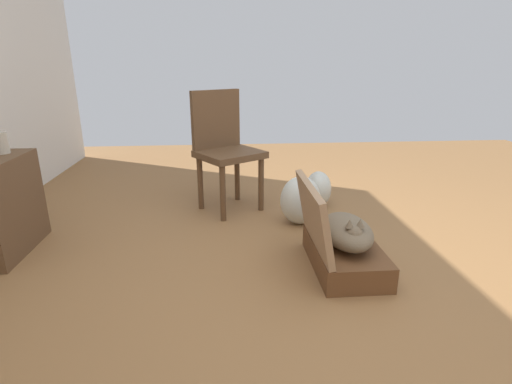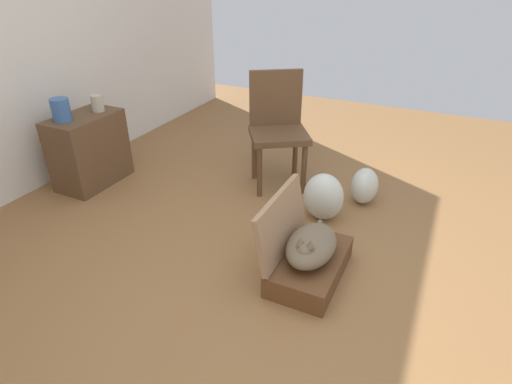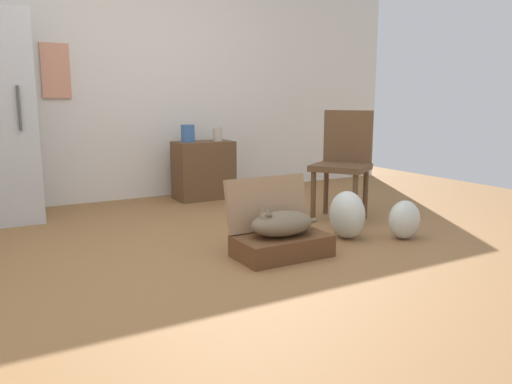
{
  "view_description": "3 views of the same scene",
  "coord_description": "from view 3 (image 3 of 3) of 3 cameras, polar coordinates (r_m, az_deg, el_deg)",
  "views": [
    {
      "loc": [
        -1.73,
        0.45,
        1.12
      ],
      "look_at": [
        0.09,
        0.3,
        0.51
      ],
      "focal_mm": 27.28,
      "sensor_mm": 36.0,
      "label": 1
    },
    {
      "loc": [
        -1.7,
        -0.78,
        1.67
      ],
      "look_at": [
        0.5,
        0.28,
        0.32
      ],
      "focal_mm": 29.33,
      "sensor_mm": 36.0,
      "label": 2
    },
    {
      "loc": [
        -1.53,
        -2.92,
        1.03
      ],
      "look_at": [
        0.36,
        0.39,
        0.32
      ],
      "focal_mm": 35.61,
      "sensor_mm": 36.0,
      "label": 3
    }
  ],
  "objects": [
    {
      "name": "wall_back",
      "position": [
        5.41,
        -13.66,
        13.12
      ],
      "size": [
        6.4,
        0.15,
        2.6
      ],
      "color": "silver",
      "rests_on": "ground"
    },
    {
      "name": "suitcase_lid",
      "position": [
        3.45,
        1.25,
        -1.25
      ],
      "size": [
        0.61,
        0.1,
        0.36
      ],
      "primitive_type": "cube",
      "rotation": [
        1.38,
        0.0,
        0.0
      ],
      "color": "#9B7756",
      "rests_on": "suitcase_base"
    },
    {
      "name": "plastic_bag_clear",
      "position": [
        3.9,
        16.31,
        -3.0
      ],
      "size": [
        0.25,
        0.21,
        0.29
      ],
      "primitive_type": "ellipsoid",
      "color": "silver",
      "rests_on": "ground"
    },
    {
      "name": "ground_plane",
      "position": [
        3.45,
        -2.05,
        -6.8
      ],
      "size": [
        7.68,
        7.68,
        0.0
      ],
      "primitive_type": "plane",
      "color": "olive",
      "rests_on": "ground"
    },
    {
      "name": "cat",
      "position": [
        3.31,
        2.86,
        -3.53
      ],
      "size": [
        0.52,
        0.27,
        0.2
      ],
      "color": "brown",
      "rests_on": "suitcase_base"
    },
    {
      "name": "plastic_bag_white",
      "position": [
        3.81,
        10.19,
        -2.54
      ],
      "size": [
        0.24,
        0.29,
        0.36
      ],
      "primitive_type": "ellipsoid",
      "color": "silver",
      "rests_on": "ground"
    },
    {
      "name": "vase_short",
      "position": [
        5.25,
        -4.35,
        6.45
      ],
      "size": [
        0.1,
        0.1,
        0.13
      ],
      "primitive_type": "cylinder",
      "color": "#B7AD99",
      "rests_on": "side_table"
    },
    {
      "name": "chair",
      "position": [
        4.4,
        9.77,
        3.57
      ],
      "size": [
        0.58,
        0.6,
        0.92
      ],
      "rotation": [
        0.0,
        0.0,
        -0.99
      ],
      "color": "brown",
      "rests_on": "ground"
    },
    {
      "name": "side_table",
      "position": [
        5.26,
        -5.91,
        2.47
      ],
      "size": [
        0.59,
        0.35,
        0.59
      ],
      "primitive_type": "cube",
      "color": "brown",
      "rests_on": "ground"
    },
    {
      "name": "suitcase_base",
      "position": [
        3.35,
        2.93,
        -6.06
      ],
      "size": [
        0.61,
        0.36,
        0.14
      ],
      "primitive_type": "cube",
      "color": "brown",
      "rests_on": "ground"
    },
    {
      "name": "vase_tall",
      "position": [
        5.21,
        -7.67,
        6.57
      ],
      "size": [
        0.14,
        0.14,
        0.17
      ],
      "primitive_type": "cylinder",
      "color": "#38609E",
      "rests_on": "side_table"
    }
  ]
}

